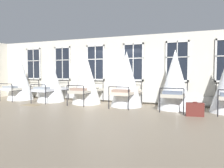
{
  "coord_description": "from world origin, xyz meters",
  "views": [
    {
      "loc": [
        4.11,
        -8.76,
        1.43
      ],
      "look_at": [
        0.36,
        0.07,
        0.92
      ],
      "focal_mm": 35.86,
      "sensor_mm": 36.0,
      "label": 1
    }
  ],
  "objects": [
    {
      "name": "window_bank",
      "position": [
        0.0,
        1.11,
        1.03
      ],
      "size": [
        10.75,
        0.1,
        2.7
      ],
      "color": "black",
      "rests_on": "ground"
    },
    {
      "name": "cot_fourth",
      "position": [
        1.02,
        0.07,
        1.11
      ],
      "size": [
        1.34,
        1.88,
        2.29
      ],
      "rotation": [
        0.0,
        0.0,
        1.58
      ],
      "color": "black",
      "rests_on": "ground"
    },
    {
      "name": "back_wall_with_windows",
      "position": [
        0.0,
        1.23,
        1.56
      ],
      "size": [
        13.96,
        0.1,
        3.12
      ],
      "primitive_type": "cube",
      "color": "beige",
      "rests_on": "ground"
    },
    {
      "name": "rug_second",
      "position": [
        -2.93,
        -1.24,
        0.01
      ],
      "size": [
        0.81,
        0.58,
        0.01
      ],
      "primitive_type": "cube",
      "rotation": [
        0.0,
        0.0,
        0.03
      ],
      "color": "#8E7A5B",
      "rests_on": "ground"
    },
    {
      "name": "cot_fifth",
      "position": [
        2.98,
        0.09,
        1.12
      ],
      "size": [
        1.34,
        1.89,
        2.31
      ],
      "rotation": [
        0.0,
        0.0,
        1.59
      ],
      "color": "black",
      "rests_on": "ground"
    },
    {
      "name": "ground",
      "position": [
        0.0,
        0.0,
        0.0
      ],
      "size": [
        25.93,
        25.93,
        0.0
      ],
      "primitive_type": "plane",
      "color": "gray"
    },
    {
      "name": "suitcase_dark",
      "position": [
        3.77,
        -1.08,
        0.22
      ],
      "size": [
        0.58,
        0.28,
        0.47
      ],
      "rotation": [
        0.0,
        0.0,
        0.13
      ],
      "color": "#5B231E",
      "rests_on": "ground"
    },
    {
      "name": "cot_first",
      "position": [
        -4.85,
        0.08,
        1.1
      ],
      "size": [
        1.34,
        1.88,
        2.26
      ],
      "rotation": [
        0.0,
        0.0,
        1.57
      ],
      "color": "black",
      "rests_on": "ground"
    },
    {
      "name": "cot_second",
      "position": [
        -2.9,
        0.09,
        1.1
      ],
      "size": [
        1.34,
        1.89,
        2.25
      ],
      "rotation": [
        0.0,
        0.0,
        1.59
      ],
      "color": "black",
      "rests_on": "ground"
    },
    {
      "name": "cot_third",
      "position": [
        -0.93,
        0.11,
        1.09
      ],
      "size": [
        1.34,
        1.88,
        2.25
      ],
      "rotation": [
        0.0,
        0.0,
        1.56
      ],
      "color": "black",
      "rests_on": "ground"
    }
  ]
}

